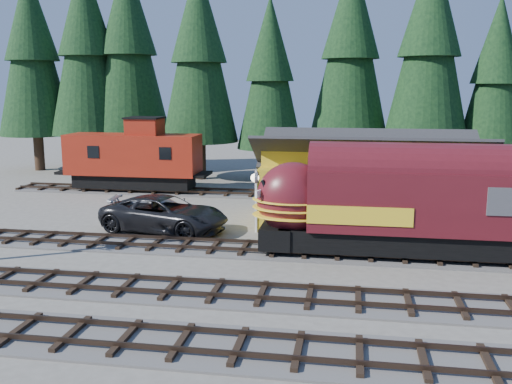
% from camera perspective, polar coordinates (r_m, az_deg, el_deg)
% --- Properties ---
extents(ground, '(120.00, 120.00, 0.00)m').
position_cam_1_polar(ground, '(23.60, 11.60, -9.10)').
color(ground, '#6B665B').
rests_on(ground, ground).
extents(track_spur, '(32.00, 3.20, 0.33)m').
position_cam_1_polar(track_spur, '(41.95, -3.02, -0.15)').
color(track_spur, '#4C4947').
rests_on(track_spur, ground).
extents(depot, '(12.80, 7.00, 5.30)m').
position_cam_1_polar(depot, '(33.11, 11.18, 1.87)').
color(depot, gold).
rests_on(depot, ground).
extents(conifer_backdrop, '(80.51, 21.42, 17.14)m').
position_cam_1_polar(conifer_backdrop, '(47.45, 14.93, 13.32)').
color(conifer_backdrop, black).
rests_on(conifer_backdrop, ground).
extents(locomotive, '(14.83, 2.95, 4.03)m').
position_cam_1_polar(locomotive, '(26.93, 14.88, -1.52)').
color(locomotive, black).
rests_on(locomotive, ground).
extents(caboose, '(9.93, 2.88, 5.16)m').
position_cam_1_polar(caboose, '(43.61, -12.11, 3.37)').
color(caboose, black).
rests_on(caboose, ground).
extents(pickup_truck_a, '(7.49, 4.53, 1.94)m').
position_cam_1_polar(pickup_truck_a, '(31.53, -9.09, -2.17)').
color(pickup_truck_a, black).
rests_on(pickup_truck_a, ground).
extents(pickup_truck_b, '(5.62, 2.75, 1.57)m').
position_cam_1_polar(pickup_truck_b, '(33.52, -9.77, -1.76)').
color(pickup_truck_b, '#A9ABB1').
rests_on(pickup_truck_b, ground).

